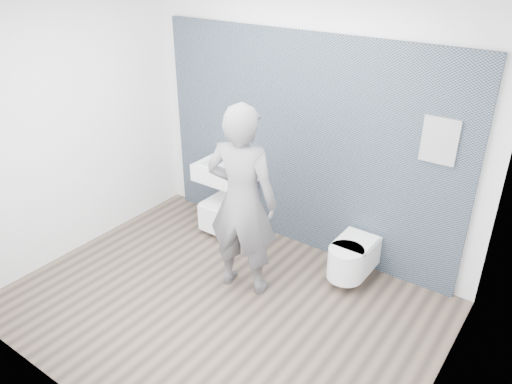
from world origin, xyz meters
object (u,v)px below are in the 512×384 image
Objects in this scene: toilet_square at (225,211)px; visitor at (242,201)px; washbasin at (226,172)px; toilet_rounded at (351,257)px.

toilet_square is 0.37× the size of visitor.
visitor reaches higher than washbasin.
washbasin is 1.04× the size of toilet_rounded.
toilet_rounded is (1.69, -0.05, 0.02)m from toilet_square.
visitor reaches higher than toilet_rounded.
toilet_rounded is at bearing -153.13° from visitor.
toilet_rounded is 0.33× the size of visitor.
washbasin is 0.51m from toilet_square.
visitor is at bearing -43.16° from washbasin.
toilet_square reaches higher than toilet_rounded.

